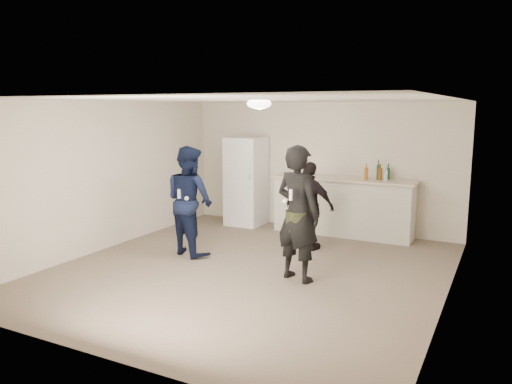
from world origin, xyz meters
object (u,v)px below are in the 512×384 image
at_px(shaker, 293,171).
at_px(man, 190,201).
at_px(counter, 343,208).
at_px(woman, 298,213).
at_px(fridge, 246,181).
at_px(spectator, 310,206).

height_order(shaker, man, man).
distance_m(counter, woman, 2.78).
height_order(man, woman, woman).
bearing_deg(fridge, counter, 1.96).
bearing_deg(spectator, shaker, -48.23).
xyz_separation_m(shaker, spectator, (0.82, -1.20, -0.42)).
xyz_separation_m(counter, woman, (0.20, -2.74, 0.42)).
relative_size(woman, spectator, 1.26).
xyz_separation_m(counter, fridge, (-2.04, -0.07, 0.38)).
relative_size(counter, spectator, 1.73).
bearing_deg(spectator, counter, -91.79).
xyz_separation_m(shaker, woman, (1.22, -2.71, -0.23)).
bearing_deg(man, shaker, -90.91).
distance_m(fridge, shaker, 1.06).
relative_size(fridge, woman, 0.95).
distance_m(man, spectator, 2.02).
xyz_separation_m(fridge, spectator, (1.84, -1.16, -0.15)).
relative_size(man, spectator, 1.19).
height_order(counter, shaker, shaker).
bearing_deg(counter, woman, -85.74).
bearing_deg(spectator, fridge, -24.75).
xyz_separation_m(counter, man, (-1.86, -2.37, 0.37)).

